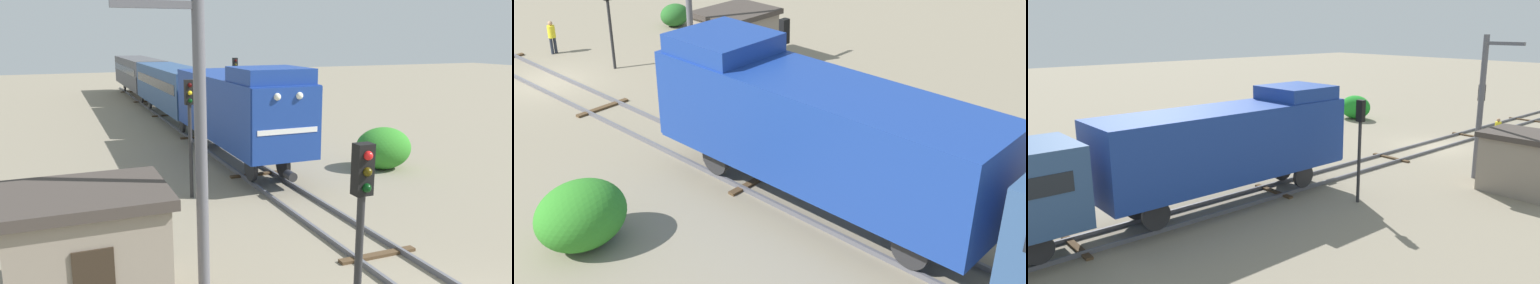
# 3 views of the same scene
# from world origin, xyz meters

# --- Properties ---
(locomotive) EXTENTS (2.90, 11.60, 4.60)m
(locomotive) POSITION_xyz_m (0.00, 15.55, 2.77)
(locomotive) COLOR navy
(locomotive) RESTS_ON railway_track
(passenger_car_leading) EXTENTS (2.84, 14.00, 3.66)m
(passenger_car_leading) POSITION_xyz_m (0.00, 28.89, 2.52)
(passenger_car_leading) COLOR #2D4C7A
(passenger_car_leading) RESTS_ON railway_track
(passenger_car_trailing) EXTENTS (2.84, 14.00, 3.66)m
(passenger_car_trailing) POSITION_xyz_m (0.00, 43.49, 2.52)
(passenger_car_trailing) COLOR #4C4C51
(passenger_car_trailing) RESTS_ON railway_track
(traffic_signal_near) EXTENTS (0.32, 0.34, 4.22)m
(traffic_signal_near) POSITION_xyz_m (-3.20, 0.70, 2.93)
(traffic_signal_near) COLOR #262628
(traffic_signal_near) RESTS_ON ground
(traffic_signal_mid) EXTENTS (0.32, 0.34, 4.43)m
(traffic_signal_mid) POSITION_xyz_m (-3.40, 11.40, 3.07)
(traffic_signal_mid) COLOR #262628
(traffic_signal_mid) RESTS_ON ground
(traffic_signal_far) EXTENTS (0.32, 0.34, 4.51)m
(traffic_signal_far) POSITION_xyz_m (3.60, 25.83, 3.12)
(traffic_signal_far) COLOR #262628
(traffic_signal_far) RESTS_ON ground
(catenary_mast) EXTENTS (1.94, 0.28, 7.01)m
(catenary_mast) POSITION_xyz_m (-5.07, 4.34, 3.75)
(catenary_mast) COLOR #595960
(catenary_mast) RESTS_ON ground
(relay_hut) EXTENTS (3.50, 2.90, 2.74)m
(relay_hut) POSITION_xyz_m (-7.50, 4.73, 1.39)
(relay_hut) COLOR gray
(relay_hut) RESTS_ON ground
(bush_mid) EXTENTS (2.63, 2.15, 1.91)m
(bush_mid) POSITION_xyz_m (5.79, 12.15, 0.96)
(bush_mid) COLOR #2F8026
(bush_mid) RESTS_ON ground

